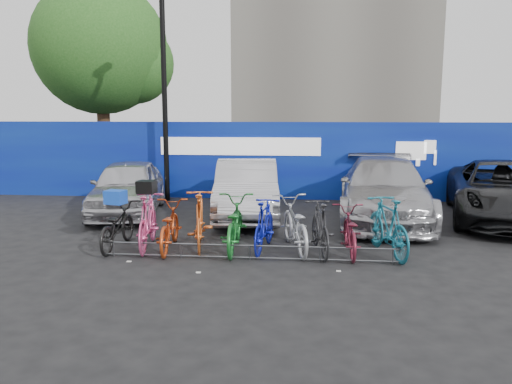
# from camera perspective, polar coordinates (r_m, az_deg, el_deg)

# --- Properties ---
(ground) EXTENTS (100.00, 100.00, 0.00)m
(ground) POSITION_cam_1_polar(r_m,az_deg,el_deg) (9.91, -0.36, -6.79)
(ground) COLOR black
(ground) RESTS_ON ground
(hoarding) EXTENTS (22.00, 0.18, 2.40)m
(hoarding) POSITION_cam_1_polar(r_m,az_deg,el_deg) (15.58, 1.87, 3.61)
(hoarding) COLOR #0A158B
(hoarding) RESTS_ON ground
(tree) EXTENTS (5.40, 5.20, 7.80)m
(tree) POSITION_cam_1_polar(r_m,az_deg,el_deg) (21.13, -16.72, 15.22)
(tree) COLOR #382314
(tree) RESTS_ON ground
(lamppost) EXTENTS (0.25, 0.50, 6.11)m
(lamppost) POSITION_cam_1_polar(r_m,az_deg,el_deg) (15.45, -10.42, 11.09)
(lamppost) COLOR black
(lamppost) RESTS_ON ground
(bike_rack) EXTENTS (5.60, 0.03, 0.30)m
(bike_rack) POSITION_cam_1_polar(r_m,az_deg,el_deg) (9.29, -0.73, -6.85)
(bike_rack) COLOR #595B60
(bike_rack) RESTS_ON ground
(car_0) EXTENTS (2.48, 4.50, 1.45)m
(car_0) POSITION_cam_1_polar(r_m,az_deg,el_deg) (13.79, -14.44, 0.57)
(car_0) COLOR #B9B9BE
(car_0) RESTS_ON ground
(car_1) EXTENTS (1.98, 4.56, 1.46)m
(car_1) POSITION_cam_1_polar(r_m,az_deg,el_deg) (12.95, -1.08, 0.34)
(car_1) COLOR #BAB9BE
(car_1) RESTS_ON ground
(car_2) EXTENTS (2.63, 5.51, 1.55)m
(car_2) POSITION_cam_1_polar(r_m,az_deg,el_deg) (13.02, 14.42, 0.29)
(car_2) COLOR #ACACB1
(car_2) RESTS_ON ground
(car_3) EXTENTS (3.62, 5.81, 1.50)m
(car_3) POSITION_cam_1_polar(r_m,az_deg,el_deg) (13.92, 26.50, 0.06)
(car_3) COLOR black
(car_3) RESTS_ON ground
(bike_0) EXTENTS (0.61, 1.74, 0.91)m
(bike_0) POSITION_cam_1_polar(r_m,az_deg,el_deg) (10.40, -15.62, -3.78)
(bike_0) COLOR black
(bike_0) RESTS_ON ground
(bike_1) EXTENTS (0.77, 1.93, 1.13)m
(bike_1) POSITION_cam_1_polar(r_m,az_deg,el_deg) (10.20, -12.28, -3.26)
(bike_1) COLOR #E14887
(bike_1) RESTS_ON ground
(bike_2) EXTENTS (0.80, 1.87, 0.95)m
(bike_2) POSITION_cam_1_polar(r_m,az_deg,el_deg) (10.05, -9.93, -3.89)
(bike_2) COLOR #B43D14
(bike_2) RESTS_ON ground
(bike_3) EXTENTS (0.87, 1.98, 1.15)m
(bike_3) POSITION_cam_1_polar(r_m,az_deg,el_deg) (10.09, -6.45, -3.17)
(bike_3) COLOR orange
(bike_3) RESTS_ON ground
(bike_4) EXTENTS (0.77, 2.05, 1.06)m
(bike_4) POSITION_cam_1_polar(r_m,az_deg,el_deg) (9.88, -2.57, -3.66)
(bike_4) COLOR #196E26
(bike_4) RESTS_ON ground
(bike_5) EXTENTS (0.69, 1.75, 1.03)m
(bike_5) POSITION_cam_1_polar(r_m,az_deg,el_deg) (9.83, 0.94, -3.82)
(bike_5) COLOR #0E17A1
(bike_5) RESTS_ON ground
(bike_6) EXTENTS (1.15, 2.11, 1.05)m
(bike_6) POSITION_cam_1_polar(r_m,az_deg,el_deg) (9.88, 4.41, -3.72)
(bike_6) COLOR #A4A6AB
(bike_6) RESTS_ON ground
(bike_7) EXTENTS (0.73, 1.78, 1.04)m
(bike_7) POSITION_cam_1_polar(r_m,az_deg,el_deg) (9.70, 7.35, -4.05)
(bike_7) COLOR #28282A
(bike_7) RESTS_ON ground
(bike_8) EXTENTS (0.63, 1.74, 0.91)m
(bike_8) POSITION_cam_1_polar(r_m,az_deg,el_deg) (9.77, 10.63, -4.43)
(bike_8) COLOR maroon
(bike_8) RESTS_ON ground
(bike_9) EXTENTS (0.97, 1.96, 1.14)m
(bike_9) POSITION_cam_1_polar(r_m,az_deg,el_deg) (9.81, 14.83, -3.83)
(bike_9) COLOR #17687F
(bike_9) RESTS_ON ground
(cargo_crate) EXTENTS (0.43, 0.36, 0.27)m
(cargo_crate) POSITION_cam_1_polar(r_m,az_deg,el_deg) (10.28, -15.76, -0.57)
(cargo_crate) COLOR blue
(cargo_crate) RESTS_ON bike_0
(cargo_topcase) EXTENTS (0.36, 0.33, 0.25)m
(cargo_topcase) POSITION_cam_1_polar(r_m,az_deg,el_deg) (10.08, -12.41, 0.56)
(cargo_topcase) COLOR black
(cargo_topcase) RESTS_ON bike_1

